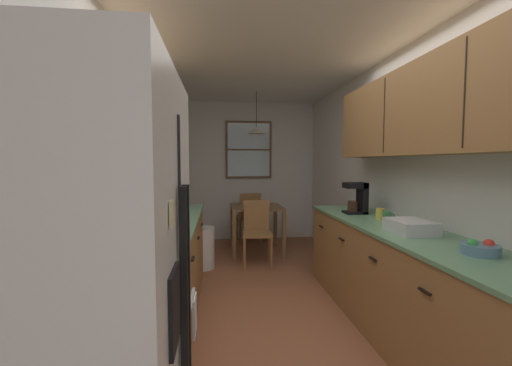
# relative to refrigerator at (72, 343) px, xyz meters

# --- Properties ---
(ground_plane) EXTENTS (12.00, 12.00, 0.00)m
(ground_plane) POSITION_rel_refrigerator_xyz_m (0.96, 2.27, -0.87)
(ground_plane) COLOR #995B3D
(wall_left) EXTENTS (0.10, 9.00, 2.55)m
(wall_left) POSITION_rel_refrigerator_xyz_m (-0.39, 2.27, 0.41)
(wall_left) COLOR silver
(wall_left) RESTS_ON ground
(wall_right) EXTENTS (0.10, 9.00, 2.55)m
(wall_right) POSITION_rel_refrigerator_xyz_m (2.31, 2.27, 0.41)
(wall_right) COLOR silver
(wall_right) RESTS_ON ground
(wall_back) EXTENTS (4.40, 0.10, 2.55)m
(wall_back) POSITION_rel_refrigerator_xyz_m (0.96, 4.92, 0.41)
(wall_back) COLOR silver
(wall_back) RESTS_ON ground
(ceiling_slab) EXTENTS (4.40, 9.00, 0.08)m
(ceiling_slab) POSITION_rel_refrigerator_xyz_m (0.96, 2.27, 1.72)
(ceiling_slab) COLOR white
(refrigerator) EXTENTS (0.71, 0.78, 1.73)m
(refrigerator) POSITION_rel_refrigerator_xyz_m (0.00, 0.00, 0.00)
(refrigerator) COLOR white
(refrigerator) RESTS_ON ground
(stove_range) EXTENTS (0.66, 0.64, 1.10)m
(stove_range) POSITION_rel_refrigerator_xyz_m (-0.04, 0.73, -0.40)
(stove_range) COLOR silver
(stove_range) RESTS_ON ground
(microwave_over_range) EXTENTS (0.39, 0.57, 0.35)m
(microwave_over_range) POSITION_rel_refrigerator_xyz_m (-0.15, 0.73, 0.82)
(microwave_over_range) COLOR black
(counter_left) EXTENTS (0.64, 2.08, 0.90)m
(counter_left) POSITION_rel_refrigerator_xyz_m (-0.04, 2.09, -0.42)
(counter_left) COLOR olive
(counter_left) RESTS_ON ground
(upper_cabinets_left) EXTENTS (0.33, 2.16, 0.68)m
(upper_cabinets_left) POSITION_rel_refrigerator_xyz_m (-0.18, 2.04, 1.00)
(upper_cabinets_left) COLOR olive
(counter_right) EXTENTS (0.64, 3.14, 0.90)m
(counter_right) POSITION_rel_refrigerator_xyz_m (1.96, 1.24, -0.42)
(counter_right) COLOR olive
(counter_right) RESTS_ON ground
(upper_cabinets_right) EXTENTS (0.33, 2.82, 0.71)m
(upper_cabinets_right) POSITION_rel_refrigerator_xyz_m (2.10, 1.19, 0.99)
(upper_cabinets_right) COLOR olive
(dining_table) EXTENTS (0.80, 0.78, 0.75)m
(dining_table) POSITION_rel_refrigerator_xyz_m (1.07, 3.95, -0.25)
(dining_table) COLOR brown
(dining_table) RESTS_ON ground
(dining_chair_near) EXTENTS (0.42, 0.42, 0.90)m
(dining_chair_near) POSITION_rel_refrigerator_xyz_m (1.00, 3.36, -0.37)
(dining_chair_near) COLOR olive
(dining_chair_near) RESTS_ON ground
(dining_chair_far) EXTENTS (0.44, 0.44, 0.90)m
(dining_chair_far) POSITION_rel_refrigerator_xyz_m (1.01, 4.55, -0.37)
(dining_chair_far) COLOR olive
(dining_chair_far) RESTS_ON ground
(pendant_light) EXTENTS (0.29, 0.29, 0.66)m
(pendant_light) POSITION_rel_refrigerator_xyz_m (1.07, 3.95, 1.08)
(pendant_light) COLOR black
(back_window) EXTENTS (0.85, 0.05, 1.06)m
(back_window) POSITION_rel_refrigerator_xyz_m (1.03, 4.85, 0.81)
(back_window) COLOR brown
(trash_bin) EXTENTS (0.30, 0.30, 0.56)m
(trash_bin) POSITION_rel_refrigerator_xyz_m (0.26, 3.26, -0.58)
(trash_bin) COLOR white
(trash_bin) RESTS_ON ground
(storage_canister) EXTENTS (0.11, 0.11, 0.19)m
(storage_canister) POSITION_rel_refrigerator_xyz_m (-0.04, 1.16, 0.13)
(storage_canister) COLOR #D84C19
(storage_canister) RESTS_ON counter_left
(dish_towel) EXTENTS (0.02, 0.16, 0.24)m
(dish_towel) POSITION_rel_refrigerator_xyz_m (0.32, 0.89, -0.37)
(dish_towel) COLOR white
(coffee_maker) EXTENTS (0.22, 0.18, 0.33)m
(coffee_maker) POSITION_rel_refrigerator_xyz_m (1.93, 2.16, 0.21)
(coffee_maker) COLOR black
(coffee_maker) RESTS_ON counter_right
(mug_by_coffeemaker) EXTENTS (0.11, 0.08, 0.10)m
(mug_by_coffeemaker) POSITION_rel_refrigerator_xyz_m (1.97, 1.63, 0.09)
(mug_by_coffeemaker) COLOR #3F7F4C
(mug_by_coffeemaker) RESTS_ON counter_right
(mug_spare) EXTENTS (0.12, 0.08, 0.11)m
(mug_spare) POSITION_rel_refrigerator_xyz_m (2.00, 1.79, 0.09)
(mug_spare) COLOR #E5CC4C
(mug_spare) RESTS_ON counter_right
(fruit_bowl) EXTENTS (0.21, 0.21, 0.09)m
(fruit_bowl) POSITION_rel_refrigerator_xyz_m (2.00, 0.64, 0.07)
(fruit_bowl) COLOR #597F9E
(fruit_bowl) RESTS_ON counter_right
(dish_rack) EXTENTS (0.28, 0.34, 0.10)m
(dish_rack) POSITION_rel_refrigerator_xyz_m (1.93, 1.21, 0.08)
(dish_rack) COLOR silver
(dish_rack) RESTS_ON counter_right
(table_serving_bowl) EXTENTS (0.22, 0.22, 0.06)m
(table_serving_bowl) POSITION_rel_refrigerator_xyz_m (1.16, 3.94, -0.09)
(table_serving_bowl) COLOR #E0D14C
(table_serving_bowl) RESTS_ON dining_table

